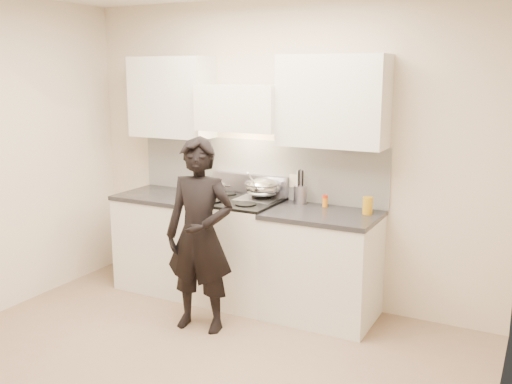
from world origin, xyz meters
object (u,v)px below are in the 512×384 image
at_px(counter_right, 322,265).
at_px(wok, 263,188).
at_px(stove, 236,250).
at_px(utensil_crock, 300,193).
at_px(person, 200,235).

xyz_separation_m(counter_right, wok, (-0.63, 0.14, 0.59)).
bearing_deg(stove, utensil_crock, 21.21).
height_order(wok, utensil_crock, wok).
distance_m(stove, wok, 0.62).
distance_m(utensil_crock, person, 1.02).
bearing_deg(stove, person, -86.82).
height_order(utensil_crock, person, person).
relative_size(wok, utensil_crock, 1.34).
xyz_separation_m(stove, person, (0.04, -0.65, 0.31)).
height_order(stove, utensil_crock, utensil_crock).
distance_m(counter_right, wok, 0.87).
relative_size(stove, counter_right, 1.04).
relative_size(counter_right, utensil_crock, 3.05).
relative_size(wok, person, 0.26).
bearing_deg(wok, utensil_crock, 11.96).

